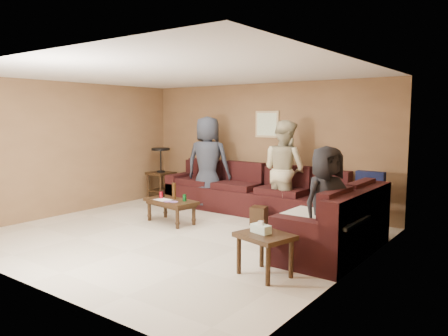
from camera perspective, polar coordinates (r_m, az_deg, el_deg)
name	(u,v)px	position (r m, az deg, el deg)	size (l,w,h in m)	color
room	(178,129)	(6.71, -6.06, 5.08)	(5.60, 5.50, 2.50)	beige
sectional_sofa	(273,205)	(7.61, 6.43, -4.87)	(4.65, 2.90, 0.97)	black
coffee_table	(171,203)	(7.70, -6.95, -4.56)	(1.04, 0.64, 0.69)	#321F10
end_table_left	(161,172)	(9.87, -8.23, -0.59)	(0.53, 0.53, 1.15)	#321F10
side_table_right	(264,240)	(5.16, 5.29, -9.31)	(0.71, 0.63, 0.65)	#321F10
waste_bin	(259,215)	(7.59, 4.59, -6.20)	(0.26, 0.26, 0.31)	#321F10
wall_art	(267,124)	(8.65, 5.64, 5.71)	(0.52, 0.04, 0.52)	tan
person_left	(208,163)	(8.78, -2.11, 0.70)	(0.91, 0.59, 1.86)	#2D333F
person_middle	(284,170)	(7.91, 7.89, -0.28)	(0.87, 0.68, 1.79)	#C6BC93
person_right	(326,204)	(5.75, 13.17, -4.58)	(0.73, 0.47, 1.49)	black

